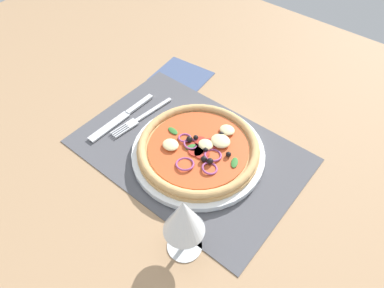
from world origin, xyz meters
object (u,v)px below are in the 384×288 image
object	(u,v)px
plate	(198,153)
knife	(122,117)
fork	(140,119)
napkin	(181,76)
wine_glass	(184,218)
pizza	(199,148)

from	to	relation	value
plate	knife	xyz separation A→B (cm)	(21.55, 2.63, -0.45)
fork	knife	distance (cm)	4.38
plate	napkin	bearing A→B (deg)	-42.14
knife	wine_glass	xyz separation A→B (cm)	(-32.87, 15.47, 9.59)
plate	wine_glass	distance (cm)	23.22
plate	fork	xyz separation A→B (cm)	(17.92, 0.18, -0.49)
plate	napkin	xyz separation A→B (cm)	(21.07, -19.07, -0.93)
fork	knife	xyz separation A→B (cm)	(3.63, 2.45, 0.03)
plate	pizza	world-z (taller)	pizza
plate	fork	distance (cm)	17.93
plate	pizza	distance (cm)	1.80
pizza	napkin	size ratio (longest dim) A/B	1.89
knife	wine_glass	distance (cm)	37.57
pizza	napkin	xyz separation A→B (cm)	(21.12, -19.03, -2.73)
pizza	knife	bearing A→B (deg)	7.05
fork	napkin	size ratio (longest dim) A/B	1.29
fork	wine_glass	distance (cm)	35.62
knife	fork	bearing A→B (deg)	124.56
plate	fork	world-z (taller)	plate
plate	knife	bearing A→B (deg)	6.96
pizza	fork	world-z (taller)	pizza
pizza	plate	bearing A→B (deg)	38.56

